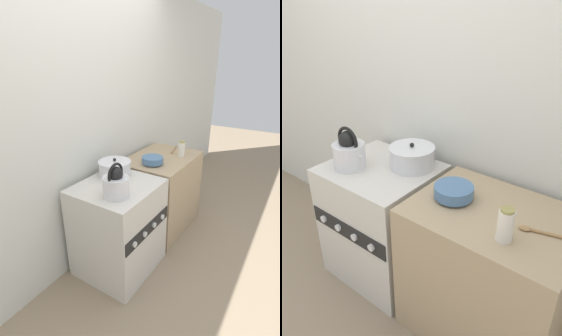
{
  "view_description": "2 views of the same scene",
  "coord_description": "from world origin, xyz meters",
  "views": [
    {
      "loc": [
        -1.52,
        -0.89,
        1.77
      ],
      "look_at": [
        0.33,
        0.29,
        0.86
      ],
      "focal_mm": 28.0,
      "sensor_mm": 36.0,
      "label": 1
    },
    {
      "loc": [
        1.33,
        -0.96,
        1.77
      ],
      "look_at": [
        0.36,
        0.27,
        0.95
      ],
      "focal_mm": 35.0,
      "sensor_mm": 36.0,
      "label": 2
    }
  ],
  "objects": [
    {
      "name": "ground_plane",
      "position": [
        0.0,
        0.0,
        0.0
      ],
      "size": [
        12.0,
        12.0,
        0.0
      ],
      "primitive_type": "plane",
      "color": "gray"
    },
    {
      "name": "wall_back",
      "position": [
        0.0,
        0.69,
        1.25
      ],
      "size": [
        7.0,
        0.06,
        2.5
      ],
      "color": "silver",
      "rests_on": "ground_plane"
    },
    {
      "name": "stove",
      "position": [
        -0.0,
        0.3,
        0.41
      ],
      "size": [
        0.67,
        0.63,
        0.82
      ],
      "color": "beige",
      "rests_on": "ground_plane"
    },
    {
      "name": "counter",
      "position": [
        0.79,
        0.31,
        0.41
      ],
      "size": [
        0.83,
        0.62,
        0.83
      ],
      "color": "tan",
      "rests_on": "ground_plane"
    },
    {
      "name": "kettle",
      "position": [
        -0.15,
        0.19,
        0.93
      ],
      "size": [
        0.24,
        0.2,
        0.27
      ],
      "color": "silver",
      "rests_on": "stove"
    },
    {
      "name": "cooking_pot",
      "position": [
        0.15,
        0.44,
        0.89
      ],
      "size": [
        0.29,
        0.29,
        0.16
      ],
      "color": "silver",
      "rests_on": "stove"
    },
    {
      "name": "enamel_bowl",
      "position": [
        0.56,
        0.29,
        0.87
      ],
      "size": [
        0.21,
        0.21,
        0.07
      ],
      "color": "#4C729E",
      "rests_on": "counter"
    },
    {
      "name": "storage_jar",
      "position": [
        0.91,
        0.15,
        0.91
      ],
      "size": [
        0.07,
        0.07,
        0.16
      ],
      "color": "silver",
      "rests_on": "counter"
    },
    {
      "name": "wooden_spoon",
      "position": [
        1.04,
        0.29,
        0.83
      ],
      "size": [
        0.26,
        0.09,
        0.02
      ],
      "color": "#A37A4C",
      "rests_on": "counter"
    }
  ]
}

